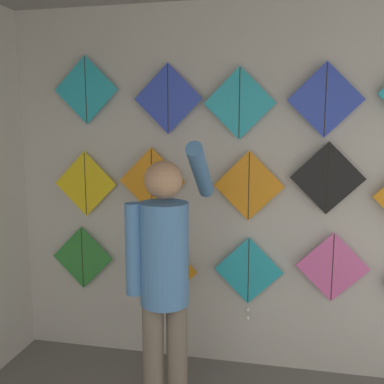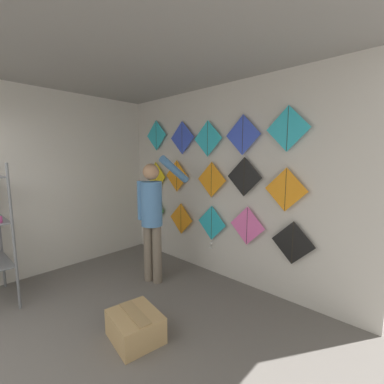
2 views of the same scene
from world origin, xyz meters
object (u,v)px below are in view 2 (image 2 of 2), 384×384
(kite_2, at_px, (212,225))
(kite_12, at_px, (208,139))
(cardboard_box, at_px, (135,326))
(kite_10, at_px, (156,135))
(kite_4, at_px, (293,243))
(kite_5, at_px, (156,177))
(kite_0, at_px, (155,209))
(kite_14, at_px, (288,129))
(kite_3, at_px, (247,226))
(kite_8, at_px, (244,177))
(kite_9, at_px, (286,190))
(kite_1, at_px, (181,219))
(kite_13, at_px, (243,135))
(kite_7, at_px, (211,180))
(kite_6, at_px, (177,176))
(kite_11, at_px, (182,138))
(shopkeeper, at_px, (153,212))

(kite_2, height_order, kite_12, kite_12)
(cardboard_box, bearing_deg, kite_10, 135.17)
(kite_4, height_order, kite_5, kite_5)
(kite_0, height_order, kite_14, kite_14)
(kite_3, height_order, kite_12, kite_12)
(cardboard_box, distance_m, kite_8, 2.16)
(kite_9, distance_m, kite_12, 1.38)
(kite_0, height_order, kite_9, kite_9)
(kite_5, bearing_deg, kite_1, 0.00)
(kite_1, bearing_deg, kite_14, 0.00)
(kite_1, relative_size, kite_8, 1.00)
(kite_2, height_order, kite_13, kite_13)
(kite_7, height_order, kite_13, kite_13)
(cardboard_box, bearing_deg, kite_5, 135.75)
(kite_0, relative_size, kite_6, 1.00)
(kite_6, bearing_deg, kite_9, 0.00)
(kite_7, height_order, kite_12, kite_12)
(kite_10, height_order, kite_11, kite_10)
(shopkeeper, distance_m, kite_10, 1.61)
(kite_4, height_order, kite_8, kite_8)
(kite_1, xyz_separation_m, kite_10, (-0.62, 0.00, 1.42))
(kite_8, xyz_separation_m, kite_9, (0.57, 0.00, -0.12))
(kite_11, distance_m, kite_12, 0.54)
(kite_0, distance_m, kite_8, 2.04)
(kite_3, bearing_deg, kite_2, -179.93)
(kite_12, relative_size, kite_14, 1.00)
(kite_13, bearing_deg, kite_11, 180.00)
(kite_6, distance_m, kite_9, 1.88)
(kite_7, distance_m, kite_10, 1.46)
(kite_7, bearing_deg, kite_0, 180.00)
(kite_7, bearing_deg, kite_4, 0.00)
(shopkeeper, distance_m, cardboard_box, 1.50)
(kite_7, bearing_deg, kite_13, 0.00)
(kite_0, distance_m, kite_4, 2.60)
(kite_12, bearing_deg, kite_1, 180.00)
(kite_2, xyz_separation_m, kite_8, (0.55, 0.00, 0.75))
(kite_0, distance_m, kite_10, 1.36)
(kite_4, distance_m, kite_8, 1.02)
(kite_4, xyz_separation_m, kite_14, (-0.13, 0.00, 1.34))
(kite_0, height_order, kite_3, kite_3)
(kite_11, relative_size, kite_13, 1.00)
(shopkeeper, bearing_deg, kite_1, 86.73)
(kite_3, distance_m, kite_4, 0.63)
(kite_11, bearing_deg, shopkeeper, -77.26)
(cardboard_box, distance_m, kite_10, 3.10)
(kite_1, distance_m, kite_2, 0.66)
(kite_0, distance_m, kite_2, 1.37)
(kite_6, height_order, kite_14, kite_14)
(kite_7, distance_m, kite_12, 0.61)
(kite_7, bearing_deg, cardboard_box, -76.86)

